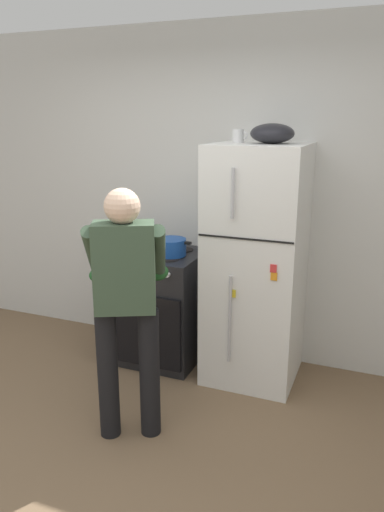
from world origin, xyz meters
name	(u,v)px	position (x,y,z in m)	size (l,w,h in m)	color
ground	(104,493)	(0.00, 0.00, 0.00)	(8.00, 8.00, 0.00)	brown
kitchen_wall_back	(221,196)	(0.00, 1.95, 1.35)	(6.00, 0.10, 2.70)	silver
refrigerator	(256,266)	(0.41, 1.57, 0.90)	(0.68, 0.72, 1.80)	white
stove_range	(156,306)	(-0.43, 1.56, 0.46)	(0.76, 0.67, 0.93)	black
person_cook	(126,293)	(-0.13, 0.56, 0.96)	(0.65, 0.71, 1.60)	black
red_pot	(171,247)	(-0.27, 1.52, 0.99)	(0.34, 0.24, 0.13)	#19479E
coffee_mug	(239,136)	(0.24, 1.62, 1.85)	(0.11, 0.08, 0.10)	silver
pepper_mill	(134,232)	(-0.73, 1.77, 1.02)	(0.05, 0.05, 0.19)	brown
mixing_bowl	(272,133)	(0.49, 1.57, 1.87)	(0.31, 0.31, 0.14)	black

